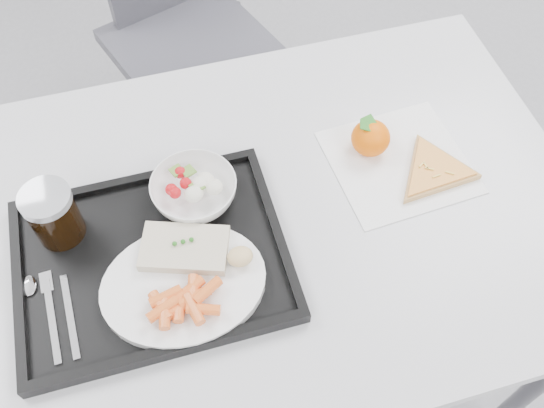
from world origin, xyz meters
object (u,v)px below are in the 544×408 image
Objects in this scene: dinner_plate at (184,284)px; cola_glass at (53,214)px; table at (255,234)px; tangerine at (371,138)px; pizza_slice at (434,171)px; chair at (182,5)px; tray at (152,261)px; salad_bowl at (194,191)px.

cola_glass is (-0.18, 0.16, 0.05)m from dinner_plate.
tangerine is at bearing 18.85° from table.
pizza_slice is at bearing 12.58° from dinner_plate.
tray is at bearing -102.59° from chair.
table is 4.44× the size of dinner_plate.
dinner_plate is 3.15× the size of tangerine.
salad_bowl is (0.10, 0.10, 0.03)m from tray.
table is 0.21m from dinner_plate.
salad_bowl is (0.05, 0.17, 0.01)m from dinner_plate.
salad_bowl is at bearing 149.92° from table.
table is at bearing -30.08° from salad_bowl.
chair is (0.02, 0.88, -0.15)m from table.
pizza_slice is at bearing 4.70° from tray.
chair reaches higher than salad_bowl.
table is at bearing -8.45° from cola_glass.
salad_bowl is at bearing 172.60° from pizza_slice.
chair is at bearing 106.39° from tangerine.
salad_bowl is at bearing -174.92° from tangerine.
cola_glass is 1.26× the size of tangerine.
cola_glass reaches higher than tangerine.
tangerine is (0.40, 0.20, 0.01)m from dinner_plate.
table is 0.21m from tray.
chair is 2.07× the size of tray.
cola_glass is (-0.24, -0.01, 0.03)m from salad_bowl.
table is 7.89× the size of salad_bowl.
chair is at bearing 77.41° from tray.
salad_bowl is 0.24m from cola_glass.
salad_bowl is at bearing -97.61° from chair.
tray is at bearing -166.30° from table.
salad_bowl is at bearing 1.38° from cola_glass.
dinner_plate is 0.18m from salad_bowl.
chair is at bearing 82.39° from salad_bowl.
dinner_plate is 1.78× the size of salad_bowl.
tray is 1.70× the size of pizza_slice.
table is 0.35m from pizza_slice.
chair is at bearing 88.96° from table.
salad_bowl reaches higher than dinner_plate.
chair is 0.87m from salad_bowl.
tray is at bearing -34.52° from cola_glass.
tangerine is 0.13m from pizza_slice.
cola_glass is at bearing 145.48° from tray.
tangerine is at bearing 137.55° from pizza_slice.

